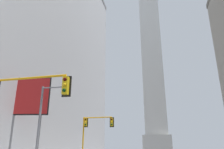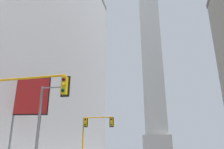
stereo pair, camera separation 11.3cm
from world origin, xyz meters
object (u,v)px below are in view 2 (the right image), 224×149
object	(u,v)px
obelisk	(151,36)
traffic_light_mid_left	(93,128)
street_lamp	(43,117)
traffic_light_near_left	(12,100)
billboard_sign	(28,98)

from	to	relation	value
obelisk	traffic_light_mid_left	size ratio (longest dim) A/B	11.52
obelisk	street_lamp	size ratio (longest dim) A/B	9.30
obelisk	traffic_light_mid_left	xyz separation A→B (m)	(-7.63, -30.93, -29.69)
obelisk	traffic_light_mid_left	world-z (taller)	obelisk
traffic_light_near_left	traffic_light_mid_left	bearing A→B (deg)	90.37
obelisk	street_lamp	bearing A→B (deg)	-102.16
obelisk	billboard_sign	world-z (taller)	obelisk
street_lamp	billboard_sign	size ratio (longest dim) A/B	0.85
traffic_light_mid_left	billboard_sign	xyz separation A→B (m)	(-3.82, -9.76, 2.14)
traffic_light_near_left	street_lamp	bearing A→B (deg)	102.76
traffic_light_mid_left	traffic_light_near_left	size ratio (longest dim) A/B	0.97
obelisk	billboard_sign	size ratio (longest dim) A/B	7.89
traffic_light_mid_left	obelisk	bearing A→B (deg)	76.15
obelisk	traffic_light_near_left	bearing A→B (deg)	-98.88
obelisk	street_lamp	distance (m)	51.93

